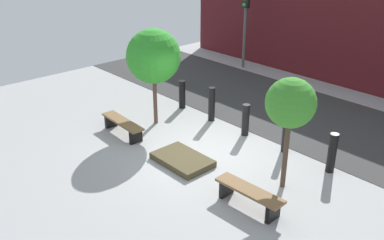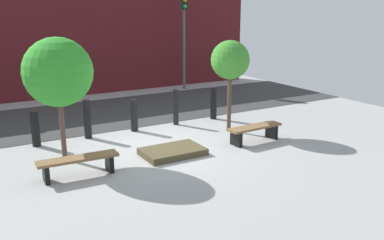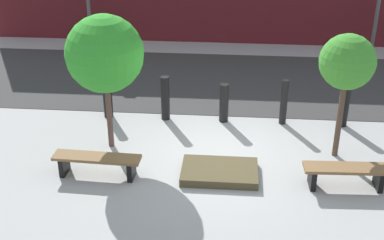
# 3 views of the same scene
# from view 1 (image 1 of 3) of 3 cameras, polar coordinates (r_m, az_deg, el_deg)

# --- Properties ---
(ground_plane) EXTENTS (18.00, 18.00, 0.00)m
(ground_plane) POSITION_cam_1_polar(r_m,az_deg,el_deg) (11.47, 1.57, -4.42)
(ground_plane) COLOR #9F9F9F
(road_strip) EXTENTS (18.00, 4.40, 0.01)m
(road_strip) POSITION_cam_1_polar(r_m,az_deg,el_deg) (14.35, 13.51, 1.01)
(road_strip) COLOR #353535
(road_strip) RESTS_ON ground
(building_facade) EXTENTS (16.20, 0.50, 4.04)m
(building_facade) POSITION_cam_1_polar(r_m,az_deg,el_deg) (16.79, 21.49, 10.62)
(building_facade) COLOR #511419
(building_facade) RESTS_ON ground
(bench_left) EXTENTS (1.74, 0.46, 0.44)m
(bench_left) POSITION_cam_1_polar(r_m,az_deg,el_deg) (12.50, -9.23, -0.60)
(bench_left) COLOR black
(bench_left) RESTS_ON ground
(bench_right) EXTENTS (1.63, 0.48, 0.45)m
(bench_right) POSITION_cam_1_polar(r_m,az_deg,el_deg) (9.32, 7.62, -9.79)
(bench_right) COLOR black
(bench_right) RESTS_ON ground
(planter_bed) EXTENTS (1.50, 0.98, 0.16)m
(planter_bed) POSITION_cam_1_polar(r_m,az_deg,el_deg) (10.99, -1.29, -5.31)
(planter_bed) COLOR #4C422A
(planter_bed) RESTS_ON ground
(tree_behind_left_bench) EXTENTS (1.59, 1.59, 2.91)m
(tree_behind_left_bench) POSITION_cam_1_polar(r_m,az_deg,el_deg) (12.52, -5.16, 8.43)
(tree_behind_left_bench) COLOR brown
(tree_behind_left_bench) RESTS_ON ground
(tree_behind_right_bench) EXTENTS (1.10, 1.10, 2.65)m
(tree_behind_right_bench) POSITION_cam_1_polar(r_m,az_deg,el_deg) (9.37, 13.02, 2.12)
(tree_behind_right_bench) COLOR #4D392C
(tree_behind_right_bench) RESTS_ON ground
(bollard_far_left) EXTENTS (0.22, 0.22, 0.95)m
(bollard_far_left) POSITION_cam_1_polar(r_m,az_deg,el_deg) (14.16, -1.33, 3.43)
(bollard_far_left) COLOR black
(bollard_far_left) RESTS_ON ground
(bollard_left) EXTENTS (0.21, 0.21, 1.08)m
(bollard_left) POSITION_cam_1_polar(r_m,az_deg,el_deg) (13.18, 2.63, 2.12)
(bollard_left) COLOR black
(bollard_left) RESTS_ON ground
(bollard_center) EXTENTS (0.21, 0.21, 0.95)m
(bollard_center) POSITION_cam_1_polar(r_m,az_deg,el_deg) (12.35, 7.15, 0.02)
(bollard_center) COLOR black
(bollard_center) RESTS_ON ground
(bollard_right) EXTENTS (0.17, 0.17, 1.10)m
(bollard_right) POSITION_cam_1_polar(r_m,az_deg,el_deg) (11.56, 12.34, -1.72)
(bollard_right) COLOR black
(bollard_right) RESTS_ON ground
(bollard_far_right) EXTENTS (0.21, 0.21, 1.03)m
(bollard_far_right) POSITION_cam_1_polar(r_m,az_deg,el_deg) (10.94, 18.17, -4.19)
(bollard_far_right) COLOR black
(bollard_far_right) RESTS_ON ground
(traffic_light_west) EXTENTS (0.28, 0.27, 3.30)m
(traffic_light_west) POSITION_cam_1_polar(r_m,az_deg,el_deg) (18.21, 7.12, 13.92)
(traffic_light_west) COLOR #525252
(traffic_light_west) RESTS_ON ground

